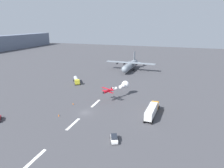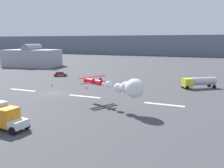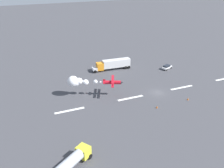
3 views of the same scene
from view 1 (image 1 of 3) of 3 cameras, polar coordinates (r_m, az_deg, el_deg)
The scene contains 12 objects.
ground_plane at distance 72.55m, azimuth -7.55°, elevation -8.08°, with size 440.00×440.00×0.00m, color #424247.
runway_stripe_1 at distance 53.22m, azimuth -21.25°, elevation -19.39°, with size 8.00×0.90×0.01m, color white.
runway_stripe_2 at distance 65.50m, azimuth -11.08°, elevation -11.16°, with size 8.00×0.90×0.01m, color white.
runway_stripe_3 at distance 79.98m, azimuth -4.69°, elevation -5.52°, with size 8.00×0.90×0.01m, color white.
runway_stripe_4 at distance 95.66m, azimuth -0.40°, elevation -1.62°, with size 8.00×0.90×0.01m, color white.
cargo_transport_plane at distance 133.74m, azimuth 5.11°, elevation 5.26°, with size 27.52×33.41×11.41m.
stunt_biplane_red at distance 87.42m, azimuth 3.03°, elevation -0.50°, with size 15.16×9.20×3.30m.
semi_truck_orange at distance 70.07m, azimuth 11.34°, elevation -7.30°, with size 14.43×3.64×3.70m.
fuel_tanker_truck at distance 107.33m, azimuth -10.11°, elevation 1.16°, with size 8.72×7.15×2.90m.
followme_car_yellow at distance 55.80m, azimuth 0.61°, elevation -15.24°, with size 4.58×3.28×1.52m.
traffic_cone_near at distance 71.56m, azimuth -14.95°, elevation -8.58°, with size 0.44×0.44×0.75m, color orange.
traffic_cone_far at distance 79.93m, azimuth -11.05°, elevation -5.52°, with size 0.44×0.44×0.75m, color orange.
Camera 1 is at (-58.52, -30.05, 30.60)m, focal length 32.02 mm.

